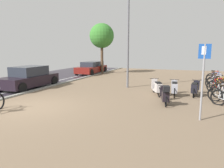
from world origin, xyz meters
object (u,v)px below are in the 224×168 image
Objects in this scene: bicycle_rack_04 at (218,87)px; scooter_far at (174,88)px; bicycle_rack_03 at (223,90)px; bicycle_rack_09 at (215,78)px; scooter_extra at (157,88)px; bicycle_rack_08 at (215,80)px; scooter_near at (195,89)px; bicycle_rack_07 at (217,81)px; parked_car_near at (29,78)px; bicycle_rack_05 at (220,85)px; bicycle_rack_06 at (216,83)px; bicycle_rack_01 at (222,95)px; parked_car_far at (92,68)px; parking_sign at (203,74)px; lamp_post at (128,32)px; street_tree at (102,36)px; scooter_mid at (165,95)px.

bicycle_rack_04 is 2.93m from scooter_far.
bicycle_rack_03 is 4.77m from bicycle_rack_09.
bicycle_rack_03 is at bearing 17.97° from scooter_extra.
bicycle_rack_03 reaches higher than scooter_extra.
scooter_near is at bearing -107.34° from bicycle_rack_08.
bicycle_rack_07 is 0.75× the size of scooter_far.
bicycle_rack_04 is at bearing 12.75° from parked_car_near.
bicycle_rack_03 is 1.06× the size of bicycle_rack_05.
bicycle_rack_07 is (0.01, 1.59, 0.00)m from bicycle_rack_05.
bicycle_rack_03 reaches higher than scooter_near.
bicycle_rack_01 is at bearing -91.92° from bicycle_rack_06.
parked_car_far is at bearing 134.65° from scooter_extra.
parking_sign reaches higher than bicycle_rack_01.
lamp_post is at bearing -155.19° from bicycle_rack_07.
scooter_far is at bearing -121.00° from bicycle_rack_07.
bicycle_rack_06 is 12.10m from street_tree.
bicycle_rack_06 is (-0.12, 0.79, 0.00)m from bicycle_rack_05.
parking_sign is at bearing -88.17° from scooter_near.
scooter_extra is at bearing -141.67° from bicycle_rack_05.
bicycle_rack_01 is 0.73× the size of scooter_near.
scooter_mid is (-1.31, -2.41, 0.03)m from scooter_near.
lamp_post is (-5.43, -0.22, 3.24)m from bicycle_rack_04.
scooter_near is (-1.46, -0.60, 0.07)m from bicycle_rack_03.
scooter_mid is 0.64× the size of parking_sign.
bicycle_rack_05 is 12.19m from parked_car_near.
bicycle_rack_08 is 0.76× the size of scooter_far.
lamp_post is (6.07, 2.38, 2.93)m from parked_car_near.
scooter_far is (-2.50, -2.60, 0.09)m from bicycle_rack_05.
parking_sign is at bearing -15.93° from parked_car_near.
bicycle_rack_05 is at bearing -29.38° from street_tree.
parked_car_far is at bearing 130.66° from parking_sign.
scooter_mid is at bearing 129.25° from parking_sign.
scooter_mid is (-2.51, -1.42, 0.08)m from bicycle_rack_01.
lamp_post is (-5.50, -1.81, 3.24)m from bicycle_rack_06.
bicycle_rack_08 is at bearing 86.93° from bicycle_rack_04.
bicycle_rack_03 is 4.09m from scooter_mid.
scooter_far is (-2.25, 0.58, 0.07)m from bicycle_rack_01.
parked_car_far is at bearing 161.35° from bicycle_rack_07.
scooter_extra is at bearing -120.24° from bicycle_rack_09.
parked_car_near reaches higher than scooter_mid.
parked_car_near is at bearing 172.35° from scooter_mid.
scooter_near is at bearing 14.54° from scooter_extra.
lamp_post is at bearing 142.77° from scooter_extra.
bicycle_rack_09 is at bearing 86.97° from bicycle_rack_04.
scooter_far is 0.27× the size of lamp_post.
bicycle_rack_06 is at bearing -26.24° from street_tree.
bicycle_rack_04 is 0.70× the size of scooter_far.
lamp_post is (-5.63, -1.02, 3.24)m from bicycle_rack_05.
bicycle_rack_05 is 2.39m from bicycle_rack_08.
bicycle_rack_07 reaches higher than scooter_extra.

